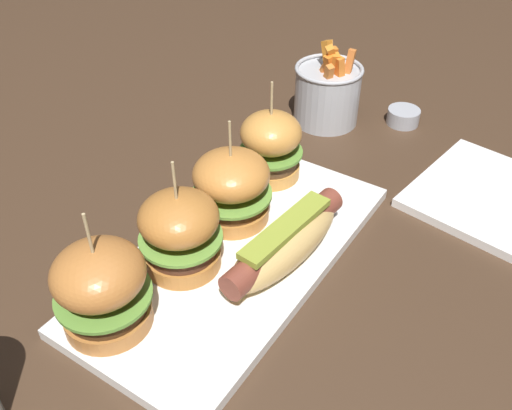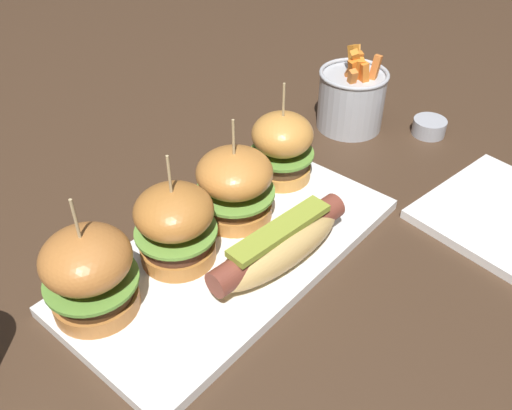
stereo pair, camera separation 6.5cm
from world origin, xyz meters
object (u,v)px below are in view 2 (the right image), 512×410
fries_bucket (352,98)px  slider_far_left (89,273)px  platter_main (233,253)px  slider_center_left (175,225)px  hot_dog (279,244)px  sauce_ramekin (429,126)px  slider_center_right (235,185)px  slider_far_right (282,146)px  side_plate (512,219)px

fries_bucket → slider_far_left: bearing=-178.2°
platter_main → slider_center_left: (-0.05, 0.04, 0.05)m
slider_far_left → hot_dog: bearing=-30.4°
fries_bucket → sauce_ramekin: bearing=-60.9°
slider_center_right → sauce_ramekin: bearing=-13.2°
slider_far_right → slider_center_right: bearing=-175.3°
slider_center_right → side_plate: slider_center_right is taller
fries_bucket → side_plate: bearing=-103.1°
slider_center_right → fries_bucket: slider_center_right is taller
hot_dog → slider_far_right: (0.13, 0.10, 0.02)m
hot_dog → slider_center_left: 0.12m
slider_center_left → slider_center_right: slider_center_left is taller
slider_center_right → slider_far_left: bearing=177.6°
slider_center_right → slider_far_right: slider_far_right is taller
hot_dog → fries_bucket: 0.35m
slider_center_left → slider_far_right: (0.20, 0.01, 0.00)m
platter_main → fries_bucket: bearing=10.6°
slider_far_left → fries_bucket: (0.50, 0.02, -0.01)m
slider_far_right → fries_bucket: slider_far_right is taller
fries_bucket → slider_center_left: bearing=-176.2°
slider_center_right → sauce_ramekin: 0.37m
slider_center_left → hot_dog: bearing=-53.4°
slider_far_left → sauce_ramekin: bearing=-9.4°
slider_far_left → slider_center_right: bearing=-2.4°
side_plate → sauce_ramekin: bearing=54.9°
slider_center_left → side_plate: size_ratio=0.70×
slider_center_right → fries_bucket: bearing=4.7°
platter_main → fries_bucket: 0.35m
hot_dog → fries_bucket: size_ratio=1.44×
slider_far_right → sauce_ramekin: (0.25, -0.09, -0.05)m
slider_far_left → fries_bucket: size_ratio=1.06×
fries_bucket → slider_far_right: bearing=-175.2°
sauce_ramekin → side_plate: bearing=-125.1°
hot_dog → slider_far_right: 0.17m
slider_far_right → hot_dog: bearing=-142.2°
fries_bucket → hot_dog: bearing=-160.1°
slider_far_left → slider_center_right: size_ratio=1.04×
slider_center_left → slider_far_right: 0.20m
hot_dog → slider_center_left: bearing=126.6°
side_plate → slider_center_left: bearing=141.1°
slider_center_left → sauce_ramekin: bearing=-10.3°
platter_main → sauce_ramekin: (0.40, -0.04, 0.01)m
slider_far_right → side_plate: bearing=-65.1°
platter_main → slider_far_left: (-0.16, 0.05, 0.06)m
slider_center_left → sauce_ramekin: 0.46m
slider_center_left → sauce_ramekin: size_ratio=2.71×
slider_far_right → side_plate: 0.31m
hot_dog → fries_bucket: fries_bucket is taller
slider_center_right → slider_center_left: bearing=-179.2°
slider_far_right → sauce_ramekin: 0.27m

